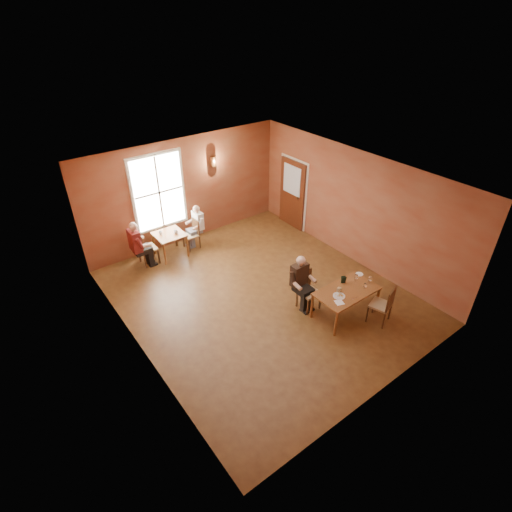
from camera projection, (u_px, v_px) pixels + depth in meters
ground at (261, 296)px, 9.63m from camera, size 6.00×7.00×0.01m
wall_back at (185, 191)px, 11.16m from camera, size 6.00×0.04×3.00m
wall_front at (393, 332)px, 6.47m from camera, size 6.00×0.04×3.00m
wall_left at (132, 294)px, 7.30m from camera, size 0.04×7.00×3.00m
wall_right at (353, 207)px, 10.32m from camera, size 0.04×7.00×3.00m
ceiling at (262, 179)px, 7.99m from camera, size 6.00×7.00×0.04m
window at (159, 192)px, 10.61m from camera, size 1.36×0.10×1.96m
door at (292, 194)px, 12.08m from camera, size 0.12×1.04×2.10m
wall_sconce at (213, 161)px, 11.16m from camera, size 0.16×0.16×0.28m
main_table at (345, 302)px, 8.91m from camera, size 1.42×0.80×0.67m
chair_diner_main at (309, 291)px, 9.03m from camera, size 0.41×0.41×0.94m
diner_main at (311, 286)px, 8.91m from camera, size 0.51×0.51×1.27m
chair_empty at (381, 304)px, 8.65m from camera, size 0.52×0.52×0.93m
plate_food at (339, 296)px, 8.55m from camera, size 0.27×0.27×0.03m
sandwich at (339, 290)px, 8.66m from camera, size 0.09×0.09×0.10m
goblet_a at (356, 278)px, 8.98m from camera, size 0.08×0.08×0.18m
goblet_b at (370, 280)px, 8.91m from camera, size 0.07×0.07×0.18m
goblet_c at (365, 286)px, 8.71m from camera, size 0.09×0.09×0.17m
menu_stand at (344, 280)px, 8.92m from camera, size 0.12×0.09×0.17m
knife at (355, 298)px, 8.50m from camera, size 0.18×0.04×0.00m
napkin at (339, 302)px, 8.39m from camera, size 0.22×0.22×0.01m
side_plate at (359, 274)px, 9.24m from camera, size 0.18×0.18×0.01m
second_table at (171, 244)px, 10.99m from camera, size 0.76×0.76×0.67m
chair_diner_white at (191, 235)px, 11.27m from camera, size 0.38×0.38×0.85m
diner_white at (191, 229)px, 11.20m from camera, size 0.47×0.47×1.17m
chair_diner_maroon at (148, 247)px, 10.59m from camera, size 0.42×0.42×0.96m
diner_maroon at (146, 242)px, 10.47m from camera, size 0.53×0.53×1.32m
cup_a at (176, 232)px, 10.81m from camera, size 0.13×0.13×0.09m
cup_b at (160, 233)px, 10.77m from camera, size 0.12×0.12×0.09m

